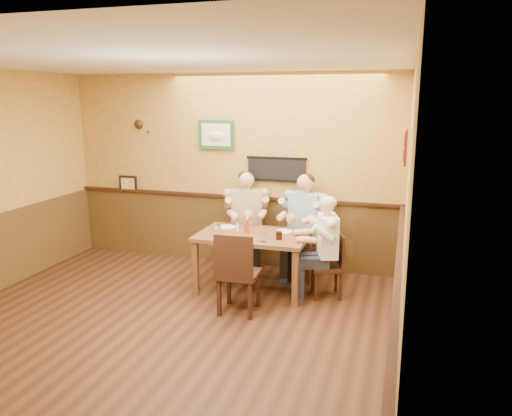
{
  "coord_description": "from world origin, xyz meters",
  "views": [
    {
      "loc": [
        2.47,
        -4.37,
        2.44
      ],
      "look_at": [
        0.71,
        1.45,
        1.1
      ],
      "focal_mm": 35.0,
      "sensor_mm": 36.0,
      "label": 1
    }
  ],
  "objects": [
    {
      "name": "room",
      "position": [
        0.14,
        0.17,
        1.69
      ],
      "size": [
        5.02,
        5.03,
        2.81
      ],
      "color": "#361D10",
      "rests_on": "ground"
    },
    {
      "name": "dining_table",
      "position": [
        0.66,
        1.5,
        0.66
      ],
      "size": [
        1.4,
        0.9,
        0.75
      ],
      "color": "brown",
      "rests_on": "ground"
    },
    {
      "name": "chair_back_left",
      "position": [
        0.32,
        2.26,
        0.45
      ],
      "size": [
        0.54,
        0.54,
        0.9
      ],
      "primitive_type": null,
      "rotation": [
        0.0,
        0.0,
        0.37
      ],
      "color": "#381E11",
      "rests_on": "ground"
    },
    {
      "name": "chair_back_right",
      "position": [
        1.18,
        2.25,
        0.45
      ],
      "size": [
        0.51,
        0.51,
        0.9
      ],
      "primitive_type": null,
      "rotation": [
        0.0,
        0.0,
        -0.25
      ],
      "color": "#381E11",
      "rests_on": "ground"
    },
    {
      "name": "chair_right_end",
      "position": [
        1.6,
        1.55,
        0.4
      ],
      "size": [
        0.47,
        0.47,
        0.81
      ],
      "primitive_type": null,
      "rotation": [
        0.0,
        0.0,
        -1.25
      ],
      "color": "#381E11",
      "rests_on": "ground"
    },
    {
      "name": "chair_near_side",
      "position": [
        0.7,
        0.79,
        0.49
      ],
      "size": [
        0.47,
        0.47,
        0.97
      ],
      "primitive_type": null,
      "rotation": [
        0.0,
        0.0,
        3.18
      ],
      "color": "#381E11",
      "rests_on": "ground"
    },
    {
      "name": "diner_tan_shirt",
      "position": [
        0.32,
        2.26,
        0.64
      ],
      "size": [
        0.77,
        0.77,
        1.29
      ],
      "primitive_type": null,
      "rotation": [
        0.0,
        0.0,
        0.37
      ],
      "color": "#C8B289",
      "rests_on": "ground"
    },
    {
      "name": "diner_blue_polo",
      "position": [
        1.18,
        2.25,
        0.65
      ],
      "size": [
        0.73,
        0.73,
        1.29
      ],
      "primitive_type": null,
      "rotation": [
        0.0,
        0.0,
        -0.25
      ],
      "color": "#8EB4D5",
      "rests_on": "ground"
    },
    {
      "name": "diner_white_elder",
      "position": [
        1.6,
        1.55,
        0.58
      ],
      "size": [
        0.67,
        0.67,
        1.15
      ],
      "primitive_type": null,
      "rotation": [
        0.0,
        0.0,
        -1.25
      ],
      "color": "white",
      "rests_on": "ground"
    },
    {
      "name": "water_glass_left",
      "position": [
        0.24,
        1.33,
        0.81
      ],
      "size": [
        0.1,
        0.1,
        0.12
      ],
      "primitive_type": "cylinder",
      "rotation": [
        0.0,
        0.0,
        0.18
      ],
      "color": "white",
      "rests_on": "dining_table"
    },
    {
      "name": "water_glass_mid",
      "position": [
        0.88,
        1.2,
        0.8
      ],
      "size": [
        0.08,
        0.08,
        0.11
      ],
      "primitive_type": "cylinder",
      "rotation": [
        0.0,
        0.0,
        0.17
      ],
      "color": "white",
      "rests_on": "dining_table"
    },
    {
      "name": "cola_tumbler",
      "position": [
        1.04,
        1.34,
        0.8
      ],
      "size": [
        0.1,
        0.1,
        0.1
      ],
      "primitive_type": "cylinder",
      "rotation": [
        0.0,
        0.0,
        -0.31
      ],
      "color": "black",
      "rests_on": "dining_table"
    },
    {
      "name": "hot_sauce_bottle",
      "position": [
        0.58,
        1.5,
        0.85
      ],
      "size": [
        0.06,
        0.06,
        0.2
      ],
      "primitive_type": "cylinder",
      "rotation": [
        0.0,
        0.0,
        -0.13
      ],
      "color": "red",
      "rests_on": "dining_table"
    },
    {
      "name": "salt_shaker",
      "position": [
        0.43,
        1.55,
        0.8
      ],
      "size": [
        0.05,
        0.05,
        0.1
      ],
      "primitive_type": "cylinder",
      "rotation": [
        0.0,
        0.0,
        0.41
      ],
      "color": "white",
      "rests_on": "dining_table"
    },
    {
      "name": "pepper_shaker",
      "position": [
        0.55,
        1.55,
        0.8
      ],
      "size": [
        0.04,
        0.04,
        0.1
      ],
      "primitive_type": "cylinder",
      "rotation": [
        0.0,
        0.0,
        0.09
      ],
      "color": "black",
      "rests_on": "dining_table"
    },
    {
      "name": "plate_far_left",
      "position": [
        0.23,
        1.7,
        0.76
      ],
      "size": [
        0.28,
        0.28,
        0.02
      ],
      "primitive_type": "cylinder",
      "rotation": [
        0.0,
        0.0,
        0.25
      ],
      "color": "white",
      "rests_on": "dining_table"
    },
    {
      "name": "plate_far_right",
      "position": [
        1.02,
        1.71,
        0.76
      ],
      "size": [
        0.28,
        0.28,
        0.01
      ],
      "primitive_type": "cylinder",
      "rotation": [
        0.0,
        0.0,
        -0.31
      ],
      "color": "silver",
      "rests_on": "dining_table"
    }
  ]
}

